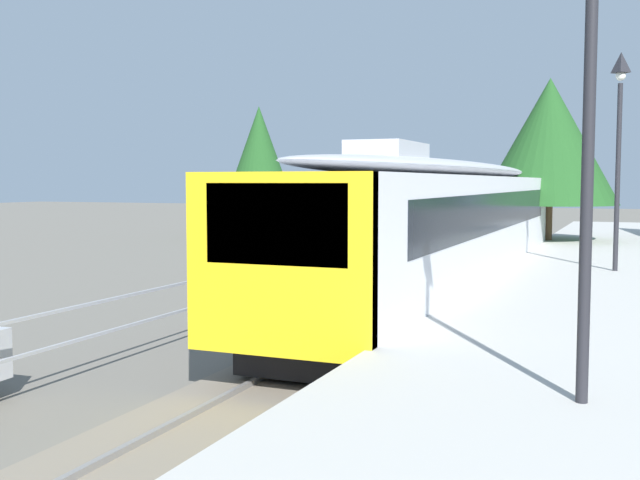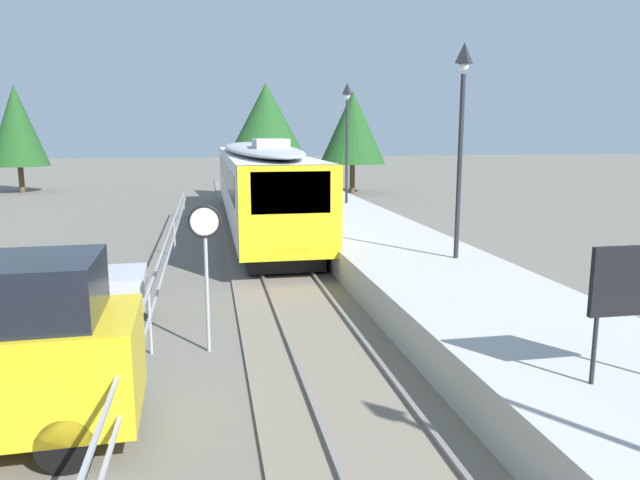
# 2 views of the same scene
# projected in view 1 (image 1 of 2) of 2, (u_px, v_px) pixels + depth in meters

# --- Properties ---
(ground_plane) EXTENTS (160.00, 160.00, 0.00)m
(ground_plane) POSITION_uv_depth(u_px,v_px,m) (262.00, 323.00, 16.79)
(ground_plane) COLOR #6B665B
(track_rails) EXTENTS (3.20, 60.00, 0.14)m
(track_rails) POSITION_uv_depth(u_px,v_px,m) (393.00, 332.00, 15.64)
(track_rails) COLOR slate
(track_rails) RESTS_ON ground
(commuter_train) EXTENTS (2.82, 20.30, 3.74)m
(commuter_train) POSITION_uv_depth(u_px,v_px,m) (446.00, 219.00, 19.65)
(commuter_train) COLOR silver
(commuter_train) RESTS_ON track_rails
(station_platform) EXTENTS (3.90, 60.00, 0.90)m
(station_platform) POSITION_uv_depth(u_px,v_px,m) (559.00, 323.00, 14.37)
(station_platform) COLOR #B7B5AD
(station_platform) RESTS_ON ground
(platform_lamp_mid_platform) EXTENTS (0.34, 0.34, 5.35)m
(platform_lamp_mid_platform) POSITION_uv_depth(u_px,v_px,m) (591.00, 24.00, 7.36)
(platform_lamp_mid_platform) COLOR #232328
(platform_lamp_mid_platform) RESTS_ON station_platform
(platform_lamp_far_end) EXTENTS (0.34, 0.34, 5.35)m
(platform_lamp_far_end) POSITION_uv_depth(u_px,v_px,m) (619.00, 120.00, 18.67)
(platform_lamp_far_end) COLOR #232328
(platform_lamp_far_end) RESTS_ON station_platform
(tree_behind_station_far) EXTENTS (5.14, 5.14, 6.98)m
(tree_behind_station_far) POSITION_uv_depth(u_px,v_px,m) (549.00, 142.00, 28.65)
(tree_behind_station_far) COLOR brown
(tree_behind_station_far) RESTS_ON ground
(tree_distant_left) EXTENTS (3.88, 3.88, 7.23)m
(tree_distant_left) POSITION_uv_depth(u_px,v_px,m) (259.00, 156.00, 41.88)
(tree_distant_left) COLOR brown
(tree_distant_left) RESTS_ON ground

